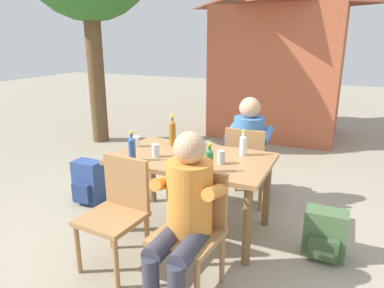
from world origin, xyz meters
TOP-DOWN VIEW (x-y plane):
  - ground_plane at (0.00, 0.00)m, footprint 24.00×24.00m
  - dining_table at (0.00, 0.00)m, footprint 1.42×0.86m
  - chair_far_right at (0.32, 0.73)m, footprint 0.45×0.45m
  - chair_near_right at (0.33, -0.73)m, footprint 0.48×0.48m
  - chair_near_left at (-0.31, -0.73)m, footprint 0.48×0.48m
  - person_in_white_shirt at (0.32, 0.84)m, footprint 0.47×0.61m
  - person_in_plaid_shirt at (0.32, -0.84)m, footprint 0.47×0.61m
  - bottle_blue at (-0.44, -0.31)m, footprint 0.06×0.06m
  - bottle_clear at (0.41, 0.23)m, footprint 0.06×0.06m
  - bottle_amber at (-0.32, 0.24)m, footprint 0.06×0.06m
  - bottle_green at (0.28, -0.29)m, footprint 0.06×0.06m
  - cup_white at (-0.63, 0.05)m, footprint 0.07×0.07m
  - cup_steel at (0.30, -0.07)m, footprint 0.07×0.07m
  - cup_glass at (-0.30, -0.14)m, footprint 0.07×0.07m
  - table_knife at (0.44, -0.41)m, footprint 0.02×0.24m
  - backpack_by_near_side at (-1.28, 0.04)m, footprint 0.31×0.26m
  - backpack_by_far_side at (1.20, 0.03)m, footprint 0.34×0.25m
  - brick_kiosk at (-0.01, 3.92)m, footprint 2.50×1.93m

SIDE VIEW (x-z plane):
  - ground_plane at x=0.00m, z-range 0.00..0.00m
  - backpack_by_far_side at x=1.20m, z-range -0.01..0.41m
  - backpack_by_near_side at x=-1.28m, z-range -0.01..0.47m
  - chair_far_right at x=0.32m, z-range 0.05..0.92m
  - chair_near_right at x=0.33m, z-range 0.05..0.92m
  - chair_near_left at x=-0.31m, z-range 0.05..0.92m
  - dining_table at x=0.00m, z-range 0.26..0.99m
  - person_in_white_shirt at x=0.32m, z-range 0.07..1.25m
  - person_in_plaid_shirt at x=0.32m, z-range 0.07..1.25m
  - table_knife at x=0.44m, z-range 0.72..0.74m
  - cup_white at x=-0.63m, z-range 0.73..0.83m
  - cup_steel at x=0.30m, z-range 0.73..0.84m
  - cup_glass at x=-0.30m, z-range 0.73..0.85m
  - bottle_clear at x=0.41m, z-range 0.71..0.95m
  - bottle_green at x=0.28m, z-range 0.71..0.95m
  - bottle_blue at x=-0.44m, z-range 0.71..0.98m
  - bottle_amber at x=-0.32m, z-range 0.70..1.02m
  - brick_kiosk at x=-0.01m, z-range 0.07..2.91m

